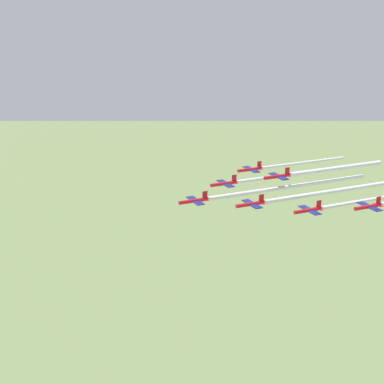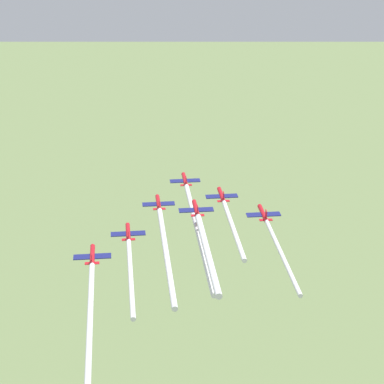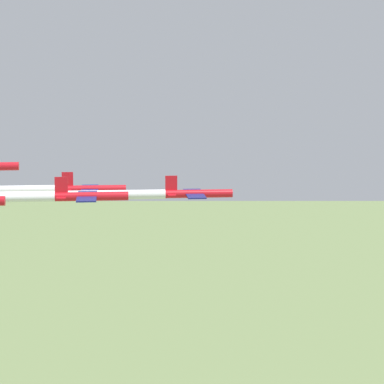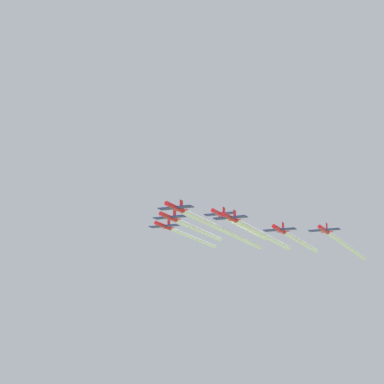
# 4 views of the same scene
# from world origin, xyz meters

# --- Properties ---
(jet_0) EXTENTS (8.07, 8.30, 2.80)m
(jet_0) POSITION_xyz_m (-46.33, 34.08, 137.78)
(jet_0) COLOR red
(jet_1) EXTENTS (8.07, 8.30, 2.80)m
(jet_1) POSITION_xyz_m (-49.38, 19.27, 137.43)
(jet_1) COLOR red
(jet_2) EXTENTS (8.07, 8.30, 2.80)m
(jet_2) POSITION_xyz_m (-34.87, 24.22, 138.77)
(jet_2) COLOR red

